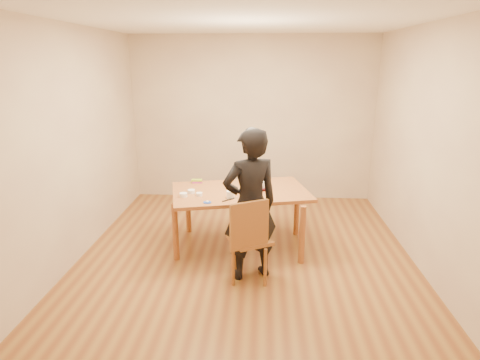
# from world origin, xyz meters

# --- Properties ---
(room_shell) EXTENTS (4.00, 4.50, 2.70)m
(room_shell) POSITION_xyz_m (0.00, 0.34, 1.35)
(room_shell) COLOR brown
(room_shell) RESTS_ON ground
(dining_table) EXTENTS (1.83, 1.33, 0.04)m
(dining_table) POSITION_xyz_m (-0.08, 0.28, 0.73)
(dining_table) COLOR brown
(dining_table) RESTS_ON floor
(dining_chair) EXTENTS (0.53, 0.53, 0.04)m
(dining_chair) POSITION_xyz_m (0.07, -0.49, 0.45)
(dining_chair) COLOR brown
(dining_chair) RESTS_ON floor
(cake_plate) EXTENTS (0.31, 0.31, 0.02)m
(cake_plate) POSITION_xyz_m (0.15, 0.40, 0.76)
(cake_plate) COLOR #B00B2A
(cake_plate) RESTS_ON dining_table
(cake) EXTENTS (0.21, 0.21, 0.07)m
(cake) POSITION_xyz_m (0.15, 0.40, 0.81)
(cake) COLOR white
(cake) RESTS_ON cake_plate
(frosting_dome) EXTENTS (0.20, 0.20, 0.03)m
(frosting_dome) POSITION_xyz_m (0.15, 0.40, 0.85)
(frosting_dome) COLOR white
(frosting_dome) RESTS_ON cake
(frosting_tub) EXTENTS (0.10, 0.10, 0.09)m
(frosting_tub) POSITION_xyz_m (-0.18, -0.00, 0.79)
(frosting_tub) COLOR white
(frosting_tub) RESTS_ON dining_table
(frosting_lid) EXTENTS (0.09, 0.09, 0.01)m
(frosting_lid) POSITION_xyz_m (-0.43, -0.18, 0.75)
(frosting_lid) COLOR #193CA8
(frosting_lid) RESTS_ON dining_table
(frosting_dollop) EXTENTS (0.04, 0.04, 0.02)m
(frosting_dollop) POSITION_xyz_m (-0.43, -0.18, 0.77)
(frosting_dollop) COLOR white
(frosting_dollop) RESTS_ON frosting_lid
(ramekin_green) EXTENTS (0.08, 0.08, 0.04)m
(ramekin_green) POSITION_xyz_m (-0.56, 0.06, 0.77)
(ramekin_green) COLOR white
(ramekin_green) RESTS_ON dining_table
(ramekin_yellow) EXTENTS (0.09, 0.09, 0.04)m
(ramekin_yellow) POSITION_xyz_m (-0.67, 0.15, 0.77)
(ramekin_yellow) COLOR white
(ramekin_yellow) RESTS_ON dining_table
(ramekin_multi) EXTENTS (0.09, 0.09, 0.04)m
(ramekin_multi) POSITION_xyz_m (-0.74, 0.01, 0.77)
(ramekin_multi) COLOR white
(ramekin_multi) RESTS_ON dining_table
(candy_box_pink) EXTENTS (0.14, 0.09, 0.02)m
(candy_box_pink) POSITION_xyz_m (-0.67, 0.58, 0.76)
(candy_box_pink) COLOR #E43578
(candy_box_pink) RESTS_ON dining_table
(candy_box_green) EXTENTS (0.14, 0.08, 0.02)m
(candy_box_green) POSITION_xyz_m (-0.67, 0.58, 0.78)
(candy_box_green) COLOR #3D951B
(candy_box_green) RESTS_ON candy_box_pink
(spatula) EXTENTS (0.14, 0.13, 0.01)m
(spatula) POSITION_xyz_m (-0.20, -0.08, 0.75)
(spatula) COLOR black
(spatula) RESTS_ON dining_table
(person) EXTENTS (0.71, 0.61, 1.66)m
(person) POSITION_xyz_m (0.07, -0.45, 0.83)
(person) COLOR black
(person) RESTS_ON floor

